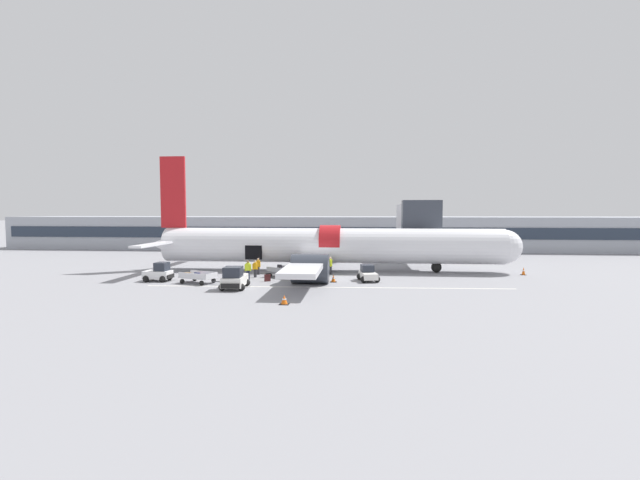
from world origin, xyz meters
The scene contains 20 objects.
ground_plane centered at (0.00, 0.00, 0.00)m, with size 500.00×500.00×0.00m, color gray.
apron_marking_line centered at (0.26, -4.24, 0.00)m, with size 29.62×1.37×0.01m.
terminal_strip centered at (0.00, 32.46, 2.63)m, with size 109.05×12.56×5.25m.
jet_bridge_stub centered at (9.25, 12.48, 5.38)m, with size 4.03×13.12×7.27m.
airplane centered at (-0.73, 5.19, 2.55)m, with size 38.04×29.88×11.81m.
baggage_tug_lead centered at (-14.72, -2.47, 0.68)m, with size 2.39×1.87×1.65m.
baggage_tug_mid centered at (-7.06, -5.53, 0.77)m, with size 2.19×3.36×1.79m.
baggage_tug_rear centered at (3.51, -0.70, 0.58)m, with size 2.04×2.78×1.38m.
baggage_cart_loading centered at (-4.10, 0.69, 0.53)m, with size 3.78×2.81×1.09m.
baggage_cart_queued centered at (-10.90, -3.29, 0.48)m, with size 3.91×2.55×0.95m.
ground_crew_loader_a centered at (-1.01, 0.59, 0.89)m, with size 0.51×0.57×1.69m.
ground_crew_loader_b centered at (-6.85, 0.42, 0.82)m, with size 0.51×0.49×1.56m.
ground_crew_driver centered at (-7.13, -1.08, 0.91)m, with size 0.60×0.40×1.74m.
ground_crew_supervisor centered at (-0.04, 2.82, 0.90)m, with size 0.46×0.60×1.71m.
ground_crew_helper centered at (-6.98, 2.14, 0.84)m, with size 0.54×0.48×1.60m.
ground_crew_marshal centered at (-1.52, 1.93, 0.82)m, with size 0.50×0.50×1.57m.
suitcase_on_tarmac_upright centered at (-5.23, -1.75, 0.31)m, with size 0.54×0.40×0.72m.
safety_cone_nose centered at (18.48, 4.19, 0.36)m, with size 0.45×0.45×0.76m.
safety_cone_engine_left centered at (-2.15, -10.81, 0.29)m, with size 0.63×0.63×0.62m.
safety_cone_wingtip centered at (0.53, -1.63, 0.29)m, with size 0.55×0.55×0.63m.
Camera 1 is at (2.69, -38.14, 6.05)m, focal length 24.00 mm.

